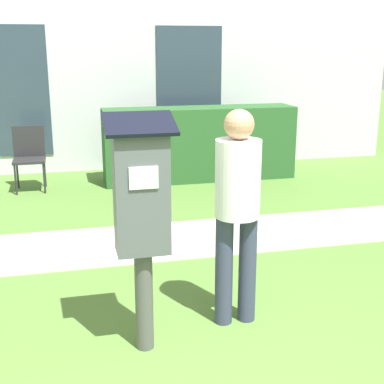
# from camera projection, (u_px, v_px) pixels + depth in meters

# --- Properties ---
(sidewalk) EXTENTS (12.00, 1.10, 0.02)m
(sidewalk) POSITION_uv_depth(u_px,v_px,m) (137.00, 243.00, 5.56)
(sidewalk) COLOR beige
(sidewalk) RESTS_ON ground
(building_facade) EXTENTS (10.00, 0.26, 3.20)m
(building_facade) POSITION_uv_depth(u_px,v_px,m) (103.00, 71.00, 8.58)
(building_facade) COLOR silver
(building_facade) RESTS_ON ground
(parking_meter) EXTENTS (0.44, 0.31, 1.59)m
(parking_meter) POSITION_uv_depth(u_px,v_px,m) (142.00, 205.00, 3.39)
(parking_meter) COLOR #4C4C4C
(parking_meter) RESTS_ON ground
(person_standing) EXTENTS (0.32, 0.32, 1.58)m
(person_standing) POSITION_uv_depth(u_px,v_px,m) (237.00, 202.00, 3.76)
(person_standing) COLOR #333851
(person_standing) RESTS_ON ground
(outdoor_chair_left) EXTENTS (0.44, 0.44, 0.90)m
(outdoor_chair_left) POSITION_uv_depth(u_px,v_px,m) (29.00, 153.00, 7.54)
(outdoor_chair_left) COLOR #262628
(outdoor_chair_left) RESTS_ON ground
(outdoor_chair_middle) EXTENTS (0.44, 0.44, 0.90)m
(outdoor_chair_middle) POSITION_uv_depth(u_px,v_px,m) (122.00, 145.00, 8.14)
(outdoor_chair_middle) COLOR #262628
(outdoor_chair_middle) RESTS_ON ground
(hedge_row) EXTENTS (2.90, 0.60, 1.10)m
(hedge_row) POSITION_uv_depth(u_px,v_px,m) (200.00, 144.00, 8.12)
(hedge_row) COLOR #285628
(hedge_row) RESTS_ON ground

